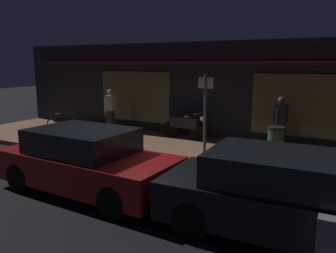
{
  "coord_description": "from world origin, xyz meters",
  "views": [
    {
      "loc": [
        4.56,
        -6.45,
        2.86
      ],
      "look_at": [
        -0.26,
        2.4,
        0.95
      ],
      "focal_mm": 36.26,
      "sensor_mm": 36.0,
      "label": 1
    }
  ],
  "objects": [
    {
      "name": "trash_bin",
      "position": [
        2.76,
        3.23,
        0.62
      ],
      "size": [
        0.48,
        0.48,
        0.93
      ],
      "color": "#2D4C33",
      "rests_on": "sidewalk_slab"
    },
    {
      "name": "sidewalk_slab",
      "position": [
        0.0,
        3.0,
        0.07
      ],
      "size": [
        18.0,
        4.0,
        0.15
      ],
      "primitive_type": "cube",
      "color": "#8C6047",
      "rests_on": "ground_plane"
    },
    {
      "name": "parked_car_far",
      "position": [
        3.7,
        -0.92,
        0.7
      ],
      "size": [
        4.15,
        1.88,
        1.42
      ],
      "color": "black",
      "rests_on": "ground_plane"
    },
    {
      "name": "storefront_building",
      "position": [
        0.0,
        6.39,
        1.8
      ],
      "size": [
        18.0,
        3.3,
        3.6
      ],
      "color": "black",
      "rests_on": "ground_plane"
    },
    {
      "name": "ground_plane",
      "position": [
        0.0,
        0.0,
        0.0
      ],
      "size": [
        60.0,
        60.0,
        0.0
      ],
      "primitive_type": "plane",
      "color": "black"
    },
    {
      "name": "sign_post",
      "position": [
        0.99,
        2.28,
        1.51
      ],
      "size": [
        0.44,
        0.09,
        2.4
      ],
      "color": "#47474C",
      "rests_on": "sidewalk_slab"
    },
    {
      "name": "motorcycle",
      "position": [
        -0.61,
        4.35,
        0.65
      ],
      "size": [
        1.7,
        0.55,
        0.97
      ],
      "color": "black",
      "rests_on": "sidewalk_slab"
    },
    {
      "name": "bicycle_parked",
      "position": [
        -4.73,
        2.49,
        0.51
      ],
      "size": [
        1.66,
        0.42,
        0.91
      ],
      "color": "black",
      "rests_on": "sidewalk_slab"
    },
    {
      "name": "parked_car_near",
      "position": [
        -0.51,
        -0.94,
        0.7
      ],
      "size": [
        4.16,
        1.92,
        1.42
      ],
      "color": "black",
      "rests_on": "ground_plane"
    },
    {
      "name": "person_photographer",
      "position": [
        -3.78,
        4.12,
        1.03
      ],
      "size": [
        0.4,
        0.62,
        1.67
      ],
      "color": "#28232D",
      "rests_on": "sidewalk_slab"
    },
    {
      "name": "person_bystander",
      "position": [
        2.66,
        4.36,
        1.03
      ],
      "size": [
        0.41,
        0.62,
        1.67
      ],
      "color": "#28232D",
      "rests_on": "sidewalk_slab"
    }
  ]
}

